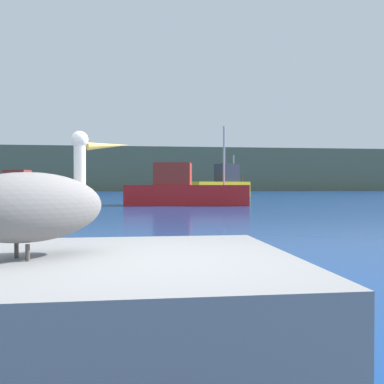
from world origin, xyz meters
name	(u,v)px	position (x,y,z in m)	size (l,w,h in m)	color
ground_plane	(152,353)	(0.00, 0.00, 0.00)	(260.00, 260.00, 0.00)	navy
hillside_backdrop	(133,170)	(0.00, 81.53, 3.88)	(140.00, 14.32, 7.76)	#5B664C
pier_dock	(30,305)	(-0.85, 0.16, 0.33)	(3.79, 2.45, 0.66)	gray
pelican	(31,206)	(-0.84, 0.17, 1.03)	(1.32, 1.12, 0.93)	slate
fishing_boat_yellow	(221,185)	(8.36, 39.42, 1.08)	(6.60, 4.91, 4.09)	yellow
fishing_boat_red	(184,190)	(2.77, 21.95, 0.84)	(7.15, 3.22, 4.44)	red
fishing_boat_teal	(16,189)	(-9.46, 34.59, 0.83)	(6.23, 2.95, 5.02)	teal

